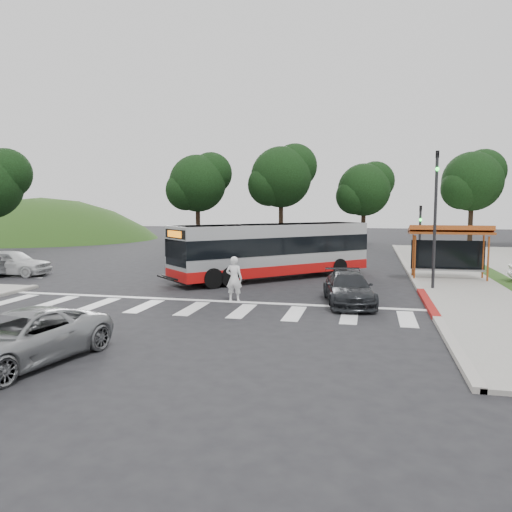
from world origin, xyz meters
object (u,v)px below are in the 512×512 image
(pedestrian, at_px, (234,279))
(silver_suv_south, at_px, (21,338))
(transit_bus, at_px, (274,251))
(dark_sedan, at_px, (349,288))

(pedestrian, bearing_deg, silver_suv_south, 72.93)
(silver_suv_south, bearing_deg, transit_bus, 88.81)
(transit_bus, xyz_separation_m, silver_suv_south, (-3.37, -16.06, -0.83))
(pedestrian, distance_m, silver_suv_south, 9.75)
(transit_bus, distance_m, dark_sedan, 7.74)
(pedestrian, height_order, silver_suv_south, pedestrian)
(transit_bus, xyz_separation_m, pedestrian, (-0.37, -6.79, -0.55))
(transit_bus, bearing_deg, pedestrian, -48.86)
(pedestrian, xyz_separation_m, dark_sedan, (4.69, 0.42, -0.30))
(transit_bus, relative_size, silver_suv_south, 2.40)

